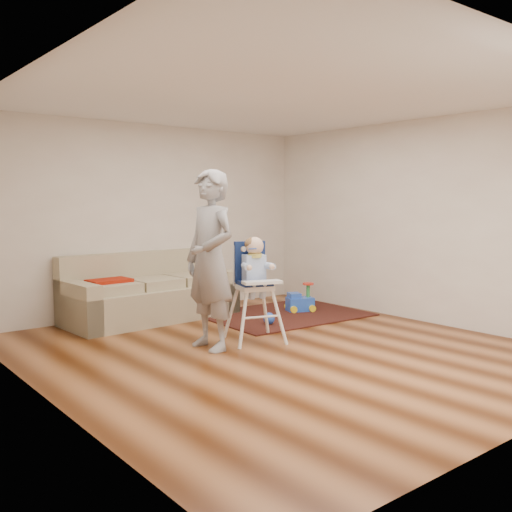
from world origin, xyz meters
TOP-DOWN VIEW (x-y plane):
  - ground at (0.00, 0.00)m, footprint 5.50×5.50m
  - room_envelope at (0.00, 0.53)m, footprint 5.04×5.52m
  - sofa at (-0.30, 2.30)m, footprint 2.40×1.09m
  - side_table at (-0.96, 2.54)m, footprint 0.51×0.51m
  - area_rug at (1.31, 1.39)m, footprint 2.24×1.72m
  - ride_on_toy at (1.64, 1.42)m, footprint 0.45×0.39m
  - toy_ball at (0.70, 1.01)m, footprint 0.15×0.15m
  - high_chair at (0.04, 0.48)m, footprint 0.71×0.71m
  - adult at (-0.54, 0.52)m, footprint 0.50×0.73m

SIDE VIEW (x-z plane):
  - ground at x=0.00m, z-range 0.00..0.00m
  - area_rug at x=1.31m, z-range 0.00..0.02m
  - toy_ball at x=0.70m, z-range 0.02..0.17m
  - ride_on_toy at x=1.64m, z-range 0.02..0.43m
  - side_table at x=-0.96m, z-range 0.00..0.51m
  - sofa at x=-0.30m, z-range 0.00..0.91m
  - high_chair at x=0.04m, z-range -0.02..1.20m
  - adult at x=-0.54m, z-range 0.00..1.96m
  - room_envelope at x=0.00m, z-range 0.52..3.24m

